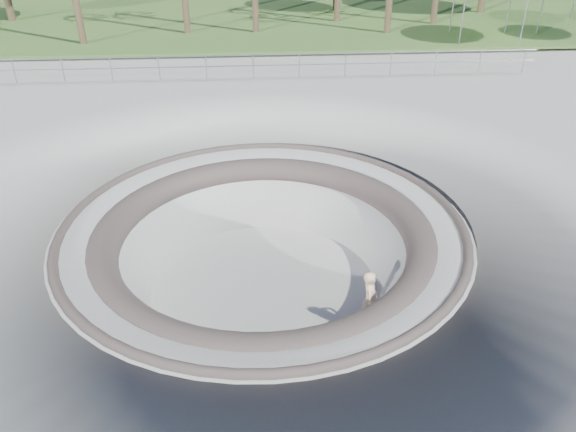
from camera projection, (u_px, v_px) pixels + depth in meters
name	position (u px, v px, depth m)	size (l,w,h in m)	color
ground	(263.00, 226.00, 14.13)	(180.00, 180.00, 0.00)	#A2A29D
skate_bowl	(265.00, 284.00, 15.06)	(14.00, 14.00, 4.10)	#A2A29D
distant_hills	(279.00, 25.00, 67.03)	(103.20, 45.00, 28.60)	olive
safety_railing	(253.00, 66.00, 24.08)	(25.00, 0.06, 1.03)	gray
skateboard	(367.00, 326.00, 13.59)	(0.87, 0.30, 0.09)	olive
skater	(370.00, 300.00, 13.18)	(0.58, 0.38, 1.58)	beige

